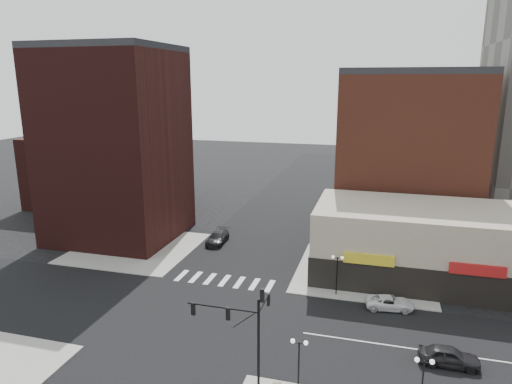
% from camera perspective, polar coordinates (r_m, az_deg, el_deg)
% --- Properties ---
extents(ground, '(240.00, 240.00, 0.00)m').
position_cam_1_polar(ground, '(44.04, -7.49, -15.28)').
color(ground, black).
rests_on(ground, ground).
extents(road_ew, '(200.00, 14.00, 0.02)m').
position_cam_1_polar(road_ew, '(44.03, -7.49, -15.27)').
color(road_ew, black).
rests_on(road_ew, ground).
extents(road_ns, '(14.00, 200.00, 0.02)m').
position_cam_1_polar(road_ns, '(44.03, -7.49, -15.27)').
color(road_ns, black).
rests_on(road_ns, ground).
extents(sidewalk_nw, '(15.00, 15.00, 0.12)m').
position_cam_1_polar(sidewalk_nw, '(61.89, -14.74, -6.77)').
color(sidewalk_nw, gray).
rests_on(sidewalk_nw, ground).
extents(sidewalk_ne, '(15.00, 15.00, 0.12)m').
position_cam_1_polar(sidewalk_ne, '(54.13, 13.34, -9.72)').
color(sidewalk_ne, gray).
rests_on(sidewalk_ne, ground).
extents(building_nw, '(16.00, 15.00, 25.00)m').
position_cam_1_polar(building_nw, '(64.50, -17.12, 5.33)').
color(building_nw, black).
rests_on(building_nw, ground).
extents(building_nw_low, '(20.00, 18.00, 12.00)m').
position_cam_1_polar(building_nw_low, '(85.39, -18.67, 2.74)').
color(building_nw_low, black).
rests_on(building_nw_low, ground).
extents(building_ne_midrise, '(18.00, 15.00, 22.00)m').
position_cam_1_polar(building_ne_midrise, '(65.68, 18.37, 4.06)').
color(building_ne_midrise, brown).
rests_on(building_ne_midrise, ground).
extents(building_ne_row, '(24.20, 12.20, 8.00)m').
position_cam_1_polar(building_ne_row, '(53.68, 20.54, -6.73)').
color(building_ne_row, '#B4A48F').
rests_on(building_ne_row, ground).
extents(traffic_signal, '(5.59, 3.09, 7.77)m').
position_cam_1_polar(traffic_signal, '(33.00, -1.18, -15.91)').
color(traffic_signal, black).
rests_on(traffic_signal, ground).
extents(street_lamp_se_a, '(1.22, 0.32, 4.16)m').
position_cam_1_polar(street_lamp_se_a, '(33.00, 5.40, -19.38)').
color(street_lamp_se_a, black).
rests_on(street_lamp_se_a, sidewalk_se).
extents(street_lamp_se_b, '(1.22, 0.32, 4.16)m').
position_cam_1_polar(street_lamp_se_b, '(32.88, 20.19, -20.40)').
color(street_lamp_se_b, black).
rests_on(street_lamp_se_b, sidewalk_se).
extents(street_lamp_ne, '(1.22, 0.32, 4.16)m').
position_cam_1_polar(street_lamp_ne, '(47.01, 10.13, -8.98)').
color(street_lamp_ne, black).
rests_on(street_lamp_ne, sidewalk_ne).
extents(white_suv, '(4.77, 2.65, 1.26)m').
position_cam_1_polar(white_suv, '(46.65, 16.38, -13.13)').
color(white_suv, white).
rests_on(white_suv, ground).
extents(dark_sedan_east, '(4.51, 1.83, 1.54)m').
position_cam_1_polar(dark_sedan_east, '(39.94, 22.98, -18.37)').
color(dark_sedan_east, black).
rests_on(dark_sedan_east, ground).
extents(dark_sedan_north, '(2.36, 5.37, 1.53)m').
position_cam_1_polar(dark_sedan_north, '(61.74, -4.82, -5.69)').
color(dark_sedan_north, black).
rests_on(dark_sedan_north, ground).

